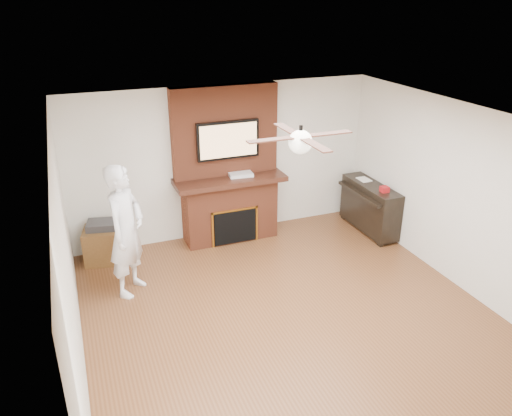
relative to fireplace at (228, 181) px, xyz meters
name	(u,v)px	position (x,y,z in m)	size (l,w,h in m)	color
room_shell	(297,232)	(0.00, -2.55, 0.25)	(5.36, 5.86, 2.86)	#573219
fireplace	(228,181)	(0.00, 0.00, 0.00)	(1.78, 0.64, 2.50)	brown
tv	(228,140)	(0.00, -0.05, 0.68)	(1.00, 0.08, 0.60)	black
ceiling_fan	(300,141)	(0.00, -2.55, 1.34)	(1.21, 1.21, 0.31)	black
person	(126,231)	(-1.78, -1.09, -0.08)	(0.67, 0.45, 1.82)	white
side_table	(104,242)	(-2.03, -0.07, -0.70)	(0.66, 0.66, 0.64)	brown
piano	(370,206)	(2.29, -0.66, -0.54)	(0.48, 1.29, 0.93)	black
cable_box	(241,175)	(0.18, -0.10, 0.11)	(0.38, 0.22, 0.05)	silver
candle_orange	(220,241)	(-0.23, -0.22, -0.94)	(0.07, 0.07, 0.11)	#C07316
candle_green	(233,239)	(-0.01, -0.21, -0.95)	(0.06, 0.06, 0.09)	#4E7A31
candle_cream	(235,236)	(0.04, -0.16, -0.94)	(0.09, 0.09, 0.12)	beige
candle_blue	(240,238)	(0.11, -0.21, -0.95)	(0.07, 0.07, 0.09)	#3758A6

